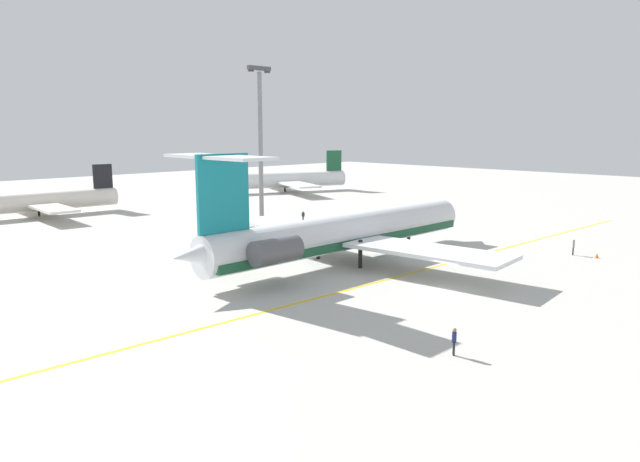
# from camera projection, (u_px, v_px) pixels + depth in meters

# --- Properties ---
(ground) EXTENTS (290.22, 290.22, 0.00)m
(ground) POSITION_uv_depth(u_px,v_px,m) (442.00, 290.00, 50.82)
(ground) COLOR #B7B5AD
(main_jetliner) EXTENTS (40.78, 36.36, 11.91)m
(main_jetliner) POSITION_uv_depth(u_px,v_px,m) (339.00, 233.00, 60.52)
(main_jetliner) COLOR silver
(main_jetliner) RESTS_ON ground
(airliner_mid_left) EXTENTS (26.78, 26.43, 8.01)m
(airliner_mid_left) POSITION_uv_depth(u_px,v_px,m) (33.00, 202.00, 93.11)
(airliner_mid_left) COLOR silver
(airliner_mid_left) RESTS_ON ground
(airliner_mid_right) EXTENTS (29.58, 29.72, 9.11)m
(airliner_mid_right) POSITION_uv_depth(u_px,v_px,m) (281.00, 180.00, 130.14)
(airliner_mid_right) COLOR white
(airliner_mid_right) RESTS_ON ground
(ground_crew_near_nose) EXTENTS (0.45, 0.28, 1.76)m
(ground_crew_near_nose) POSITION_uv_depth(u_px,v_px,m) (573.00, 245.00, 64.72)
(ground_crew_near_nose) COLOR black
(ground_crew_near_nose) RESTS_ON ground
(ground_crew_near_tail) EXTENTS (0.33, 0.36, 1.79)m
(ground_crew_near_tail) POSITION_uv_depth(u_px,v_px,m) (454.00, 338.00, 35.93)
(ground_crew_near_tail) COLOR black
(ground_crew_near_tail) RESTS_ON ground
(ground_crew_portside) EXTENTS (0.37, 0.32, 1.81)m
(ground_crew_portside) POSITION_uv_depth(u_px,v_px,m) (303.00, 215.00, 87.42)
(ground_crew_portside) COLOR black
(ground_crew_portside) RESTS_ON ground
(safety_cone_nose) EXTENTS (0.40, 0.40, 0.55)m
(safety_cone_nose) POSITION_uv_depth(u_px,v_px,m) (343.00, 220.00, 88.50)
(safety_cone_nose) COLOR #EA590F
(safety_cone_nose) RESTS_ON ground
(safety_cone_wingtip) EXTENTS (0.40, 0.40, 0.55)m
(safety_cone_wingtip) POSITION_uv_depth(u_px,v_px,m) (597.00, 256.00, 63.42)
(safety_cone_wingtip) COLOR #EA590F
(safety_cone_wingtip) RESTS_ON ground
(safety_cone_tail) EXTENTS (0.40, 0.40, 0.55)m
(safety_cone_tail) POSITION_uv_depth(u_px,v_px,m) (341.00, 219.00, 89.75)
(safety_cone_tail) COLOR #EA590F
(safety_cone_tail) RESTS_ON ground
(taxiway_centreline) EXTENTS (100.66, 3.44, 0.01)m
(taxiway_centreline) POSITION_uv_depth(u_px,v_px,m) (406.00, 274.00, 56.25)
(taxiway_centreline) COLOR gold
(taxiway_centreline) RESTS_ON ground
(light_mast) EXTENTS (4.00, 0.70, 22.99)m
(light_mast) POSITION_uv_depth(u_px,v_px,m) (260.00, 138.00, 85.61)
(light_mast) COLOR slate
(light_mast) RESTS_ON ground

